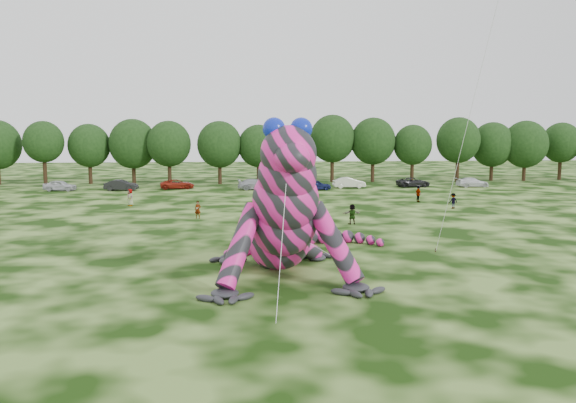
{
  "coord_description": "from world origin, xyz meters",
  "views": [
    {
      "loc": [
        -7.47,
        -28.43,
        7.88
      ],
      "look_at": [
        -4.66,
        2.49,
        4.0
      ],
      "focal_mm": 35.0,
      "sensor_mm": 36.0,
      "label": 1
    }
  ],
  "objects_px": {
    "flying_kite": "(497,4)",
    "car_2": "(177,184)",
    "car_4": "(316,185)",
    "tree_3": "(44,153)",
    "tree_7": "(220,153)",
    "car_3": "(256,184)",
    "tree_15": "(525,151)",
    "spectator_2": "(453,201)",
    "tree_8": "(258,154)",
    "spectator_5": "(352,214)",
    "tree_10": "(332,148)",
    "spectator_0": "(198,210)",
    "car_0": "(60,186)",
    "inflatable_gecko": "(276,194)",
    "car_6": "(413,182)",
    "tree_16": "(561,151)",
    "tree_4": "(90,154)",
    "tree_12": "(412,153)",
    "spectator_4": "(130,197)",
    "tree_6": "(169,153)",
    "tree_13": "(458,150)",
    "car_7": "(472,182)",
    "tree_9": "(293,155)",
    "spectator_3": "(418,194)",
    "tree_5": "(133,151)",
    "car_5": "(349,183)",
    "car_1": "(121,185)",
    "tree_11": "(373,150)",
    "tree_14": "(492,151)"
  },
  "relations": [
    {
      "from": "inflatable_gecko",
      "to": "spectator_5",
      "type": "bearing_deg",
      "value": 59.05
    },
    {
      "from": "car_4",
      "to": "inflatable_gecko",
      "type": "bearing_deg",
      "value": 161.94
    },
    {
      "from": "car_4",
      "to": "car_0",
      "type": "bearing_deg",
      "value": 79.59
    },
    {
      "from": "tree_6",
      "to": "car_5",
      "type": "distance_m",
      "value": 27.18
    },
    {
      "from": "tree_5",
      "to": "tree_12",
      "type": "bearing_deg",
      "value": -0.93
    },
    {
      "from": "car_5",
      "to": "spectator_3",
      "type": "xyz_separation_m",
      "value": [
        4.59,
        -16.41,
        0.16
      ]
    },
    {
      "from": "tree_15",
      "to": "spectator_2",
      "type": "relative_size",
      "value": 6.03
    },
    {
      "from": "flying_kite",
      "to": "spectator_0",
      "type": "relative_size",
      "value": 10.53
    },
    {
      "from": "tree_6",
      "to": "tree_13",
      "type": "distance_m",
      "value": 44.69
    },
    {
      "from": "inflatable_gecko",
      "to": "spectator_4",
      "type": "xyz_separation_m",
      "value": [
        -13.61,
        28.75,
        -3.4
      ]
    },
    {
      "from": "car_4",
      "to": "tree_11",
      "type": "bearing_deg",
      "value": -49.54
    },
    {
      "from": "tree_4",
      "to": "tree_12",
      "type": "xyz_separation_m",
      "value": [
        49.65,
        -0.97,
        -0.04
      ]
    },
    {
      "from": "tree_6",
      "to": "spectator_5",
      "type": "relative_size",
      "value": 5.48
    },
    {
      "from": "flying_kite",
      "to": "tree_16",
      "type": "relative_size",
      "value": 1.82
    },
    {
      "from": "tree_10",
      "to": "car_7",
      "type": "relative_size",
      "value": 2.27
    },
    {
      "from": "car_3",
      "to": "tree_7",
      "type": "bearing_deg",
      "value": 25.74
    },
    {
      "from": "tree_7",
      "to": "car_4",
      "type": "xyz_separation_m",
      "value": [
        13.2,
        -10.26,
        -4.04
      ]
    },
    {
      "from": "tree_7",
      "to": "car_3",
      "type": "height_order",
      "value": "tree_7"
    },
    {
      "from": "tree_12",
      "to": "car_7",
      "type": "bearing_deg",
      "value": -56.6
    },
    {
      "from": "flying_kite",
      "to": "tree_3",
      "type": "xyz_separation_m",
      "value": [
        -42.81,
        54.31,
        -10.22
      ]
    },
    {
      "from": "tree_4",
      "to": "car_7",
      "type": "relative_size",
      "value": 1.96
    },
    {
      "from": "tree_5",
      "to": "car_1",
      "type": "xyz_separation_m",
      "value": [
        0.13,
        -10.27,
        -4.17
      ]
    },
    {
      "from": "flying_kite",
      "to": "spectator_5",
      "type": "relative_size",
      "value": 9.83
    },
    {
      "from": "tree_8",
      "to": "car_3",
      "type": "height_order",
      "value": "tree_8"
    },
    {
      "from": "tree_7",
      "to": "spectator_4",
      "type": "distance_m",
      "value": 26.37
    },
    {
      "from": "inflatable_gecko",
      "to": "car_4",
      "type": "distance_m",
      "value": 44.01
    },
    {
      "from": "tree_11",
      "to": "tree_15",
      "type": "xyz_separation_m",
      "value": [
        24.69,
        -0.42,
        -0.22
      ]
    },
    {
      "from": "flying_kite",
      "to": "car_7",
      "type": "xyz_separation_m",
      "value": [
        18.9,
        45.9,
        -14.27
      ]
    },
    {
      "from": "tree_11",
      "to": "tree_14",
      "type": "xyz_separation_m",
      "value": [
        19.68,
        0.53,
        -0.33
      ]
    },
    {
      "from": "tree_8",
      "to": "spectator_5",
      "type": "distance_m",
      "value": 39.42
    },
    {
      "from": "tree_8",
      "to": "tree_16",
      "type": "bearing_deg",
      "value": 2.75
    },
    {
      "from": "car_2",
      "to": "car_6",
      "type": "distance_m",
      "value": 33.41
    },
    {
      "from": "inflatable_gecko",
      "to": "tree_8",
      "type": "xyz_separation_m",
      "value": [
        1.03,
        53.5,
        0.17
      ]
    },
    {
      "from": "car_0",
      "to": "car_3",
      "type": "relative_size",
      "value": 0.84
    },
    {
      "from": "tree_9",
      "to": "spectator_3",
      "type": "height_order",
      "value": "tree_9"
    },
    {
      "from": "car_4",
      "to": "tree_3",
      "type": "bearing_deg",
      "value": 67.76
    },
    {
      "from": "flying_kite",
      "to": "car_2",
      "type": "bearing_deg",
      "value": 115.88
    },
    {
      "from": "tree_10",
      "to": "spectator_0",
      "type": "distance_m",
      "value": 40.61
    },
    {
      "from": "car_2",
      "to": "tree_3",
      "type": "bearing_deg",
      "value": 62.97
    },
    {
      "from": "tree_10",
      "to": "car_0",
      "type": "relative_size",
      "value": 2.48
    },
    {
      "from": "inflatable_gecko",
      "to": "car_6",
      "type": "height_order",
      "value": "inflatable_gecko"
    },
    {
      "from": "flying_kite",
      "to": "tree_13",
      "type": "xyz_separation_m",
      "value": [
        20.03,
        54.37,
        -9.88
      ]
    },
    {
      "from": "car_3",
      "to": "spectator_4",
      "type": "xyz_separation_m",
      "value": [
        -13.96,
        -15.55,
        0.17
      ]
    },
    {
      "from": "car_0",
      "to": "spectator_0",
      "type": "distance_m",
      "value": 32.68
    },
    {
      "from": "car_1",
      "to": "spectator_5",
      "type": "relative_size",
      "value": 2.54
    },
    {
      "from": "flying_kite",
      "to": "tree_5",
      "type": "height_order",
      "value": "flying_kite"
    },
    {
      "from": "car_7",
      "to": "tree_10",
      "type": "bearing_deg",
      "value": 59.23
    },
    {
      "from": "flying_kite",
      "to": "car_3",
      "type": "relative_size",
      "value": 3.37
    },
    {
      "from": "car_2",
      "to": "car_6",
      "type": "relative_size",
      "value": 0.98
    },
    {
      "from": "tree_3",
      "to": "tree_11",
      "type": "bearing_deg",
      "value": 1.3
    }
  ]
}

